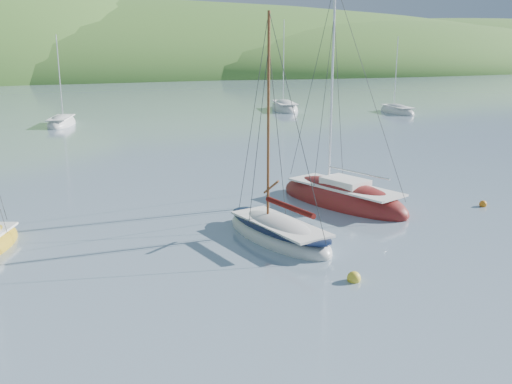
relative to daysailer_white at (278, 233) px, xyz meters
name	(u,v)px	position (x,y,z in m)	size (l,w,h in m)	color
ground	(371,298)	(0.39, -6.83, -0.23)	(700.00, 700.00, 0.00)	slate
shoreline_hills	(25,73)	(-9.27, 165.59, -0.23)	(690.00, 135.00, 56.00)	#426C29
daysailer_white	(278,233)	(0.00, 0.00, 0.00)	(3.79, 7.12, 10.40)	silver
sloop_red	(342,200)	(5.50, 3.87, 0.00)	(5.38, 8.86, 12.40)	maroon
distant_sloop_a	(62,124)	(-6.53, 41.94, -0.06)	(4.38, 7.53, 10.16)	silver
distant_sloop_b	(284,109)	(21.50, 46.22, -0.03)	(5.06, 9.20, 12.44)	silver
distant_sloop_d	(397,112)	(33.25, 38.03, -0.06)	(3.26, 7.33, 10.14)	silver
mooring_buoys	(294,249)	(-0.13, -1.85, -0.11)	(24.29, 7.92, 0.51)	yellow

